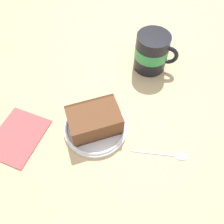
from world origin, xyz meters
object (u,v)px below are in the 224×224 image
small_plate (96,128)px  cake_slice (94,120)px  folded_napkin (18,136)px  teaspoon (171,155)px  tea_mug (152,52)px

small_plate → cake_slice: size_ratio=1.07×
folded_napkin → cake_slice: bearing=-74.3°
cake_slice → teaspoon: 18.88cm
cake_slice → small_plate: bearing=-153.3°
folded_napkin → small_plate: bearing=-75.1°
small_plate → folded_napkin: size_ratio=1.12×
small_plate → teaspoon: size_ratio=1.16×
small_plate → teaspoon: 18.39cm
tea_mug → folded_napkin: 40.33cm
small_plate → teaspoon: small_plate is taller
small_plate → tea_mug: (22.81, -11.38, 4.57)cm
folded_napkin → tea_mug: bearing=-46.6°
cake_slice → folded_napkin: cake_slice is taller
cake_slice → teaspoon: size_ratio=1.08×
cake_slice → tea_mug: bearing=-27.0°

